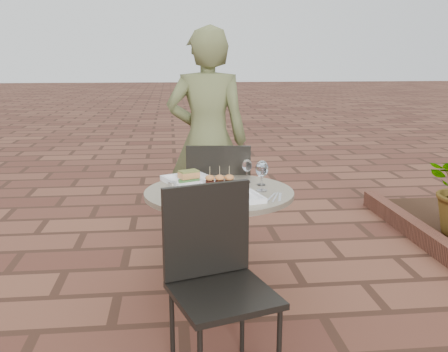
{
  "coord_description": "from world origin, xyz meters",
  "views": [
    {
      "loc": [
        -0.46,
        -3.06,
        1.51
      ],
      "look_at": [
        -0.15,
        -0.16,
        0.82
      ],
      "focal_mm": 40.0,
      "sensor_mm": 36.0,
      "label": 1
    }
  ],
  "objects": [
    {
      "name": "plate_tuna",
      "position": [
        -0.09,
        -0.38,
        0.74
      ],
      "size": [
        0.28,
        0.28,
        0.03
      ],
      "rotation": [
        0.0,
        0.0,
        0.24
      ],
      "color": "white",
      "rests_on": "cafe_table"
    },
    {
      "name": "planter_curb",
      "position": [
        1.6,
        0.3,
        0.07
      ],
      "size": [
        0.12,
        3.0,
        0.15
      ],
      "primitive_type": "cube",
      "color": "brown",
      "rests_on": "ground"
    },
    {
      "name": "wine_glass_mid",
      "position": [
        0.02,
        0.03,
        0.84
      ],
      "size": [
        0.06,
        0.06,
        0.15
      ],
      "color": "white",
      "rests_on": "cafe_table"
    },
    {
      "name": "cafe_table",
      "position": [
        -0.18,
        -0.16,
        0.48
      ],
      "size": [
        0.9,
        0.9,
        0.73
      ],
      "color": "gray",
      "rests_on": "ground"
    },
    {
      "name": "ground",
      "position": [
        0.0,
        0.0,
        0.0
      ],
      "size": [
        60.0,
        60.0,
        0.0
      ],
      "primitive_type": "plane",
      "color": "brown",
      "rests_on": "ground"
    },
    {
      "name": "plate_sliders",
      "position": [
        -0.18,
        -0.15,
        0.76
      ],
      "size": [
        0.23,
        0.23,
        0.15
      ],
      "rotation": [
        0.0,
        0.0,
        0.0
      ],
      "color": "white",
      "rests_on": "cafe_table"
    },
    {
      "name": "chair_far",
      "position": [
        -0.13,
        0.36,
        0.55
      ],
      "size": [
        0.48,
        0.48,
        0.93
      ],
      "rotation": [
        0.0,
        0.0,
        3.03
      ],
      "color": "black",
      "rests_on": "ground"
    },
    {
      "name": "diner",
      "position": [
        -0.18,
        0.82,
        0.87
      ],
      "size": [
        0.68,
        0.49,
        1.75
      ],
      "primitive_type": "imported",
      "rotation": [
        0.0,
        0.0,
        3.03
      ],
      "color": "brown",
      "rests_on": "ground"
    },
    {
      "name": "steel_ramekin",
      "position": [
        -0.46,
        -0.07,
        0.75
      ],
      "size": [
        0.06,
        0.06,
        0.04
      ],
      "primitive_type": "cylinder",
      "rotation": [
        0.0,
        0.0,
        -0.14
      ],
      "color": "silver",
      "rests_on": "cafe_table"
    },
    {
      "name": "wine_glass_right",
      "position": [
        0.07,
        -0.19,
        0.86
      ],
      "size": [
        0.08,
        0.08,
        0.18
      ],
      "color": "white",
      "rests_on": "cafe_table"
    },
    {
      "name": "plate_salmon",
      "position": [
        -0.35,
        0.07,
        0.75
      ],
      "size": [
        0.37,
        0.37,
        0.08
      ],
      "rotation": [
        0.0,
        0.0,
        0.44
      ],
      "color": "white",
      "rests_on": "cafe_table"
    },
    {
      "name": "cutlery_set",
      "position": [
        0.12,
        -0.35,
        0.73
      ],
      "size": [
        0.16,
        0.23,
        0.0
      ],
      "primitive_type": null,
      "rotation": [
        0.0,
        0.0,
        -0.32
      ],
      "color": "silver",
      "rests_on": "cafe_table"
    },
    {
      "name": "wine_glass_far",
      "position": [
        0.1,
        -0.05,
        0.83
      ],
      "size": [
        0.06,
        0.06,
        0.15
      ],
      "color": "white",
      "rests_on": "cafe_table"
    },
    {
      "name": "chair_near",
      "position": [
        -0.27,
        -0.88,
        0.55
      ],
      "size": [
        0.55,
        0.55,
        0.93
      ],
      "rotation": [
        0.0,
        0.0,
        0.31
      ],
      "color": "black",
      "rests_on": "ground"
    }
  ]
}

